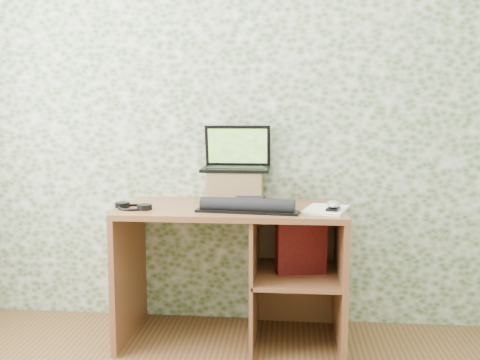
# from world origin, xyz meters

# --- Properties ---
(wall_back) EXTENTS (3.50, 0.00, 3.50)m
(wall_back) POSITION_xyz_m (0.00, 1.75, 1.30)
(wall_back) COLOR silver
(wall_back) RESTS_ON ground
(desk) EXTENTS (1.20, 0.60, 0.75)m
(desk) POSITION_xyz_m (0.08, 1.47, 0.48)
(desk) COLOR brown
(desk) RESTS_ON floor
(riser) EXTENTS (0.30, 0.25, 0.18)m
(riser) POSITION_xyz_m (0.00, 1.58, 0.84)
(riser) COLOR olive
(riser) RESTS_ON desk
(laptop) EXTENTS (0.38, 0.27, 0.25)m
(laptop) POSITION_xyz_m (0.00, 1.63, 0.99)
(laptop) COLOR black
(laptop) RESTS_ON riser
(keyboard) EXTENTS (0.54, 0.32, 0.07)m
(keyboard) POSITION_xyz_m (0.09, 1.35, 0.78)
(keyboard) COLOR black
(keyboard) RESTS_ON desk
(headphones) EXTENTS (0.22, 0.21, 0.03)m
(headphones) POSITION_xyz_m (-0.52, 1.33, 0.76)
(headphones) COLOR black
(headphones) RESTS_ON desk
(notepad) EXTENTS (0.27, 0.33, 0.01)m
(notepad) POSITION_xyz_m (0.50, 1.36, 0.76)
(notepad) COLOR white
(notepad) RESTS_ON desk
(mouse) EXTENTS (0.09, 0.12, 0.04)m
(mouse) POSITION_xyz_m (0.53, 1.32, 0.78)
(mouse) COLOR silver
(mouse) RESTS_ON notepad
(pen) EXTENTS (0.01, 0.13, 0.01)m
(pen) POSITION_xyz_m (0.54, 1.44, 0.77)
(pen) COLOR black
(pen) RESTS_ON notepad
(red_box) EXTENTS (0.28, 0.14, 0.32)m
(red_box) POSITION_xyz_m (0.37, 1.44, 0.55)
(red_box) COLOR maroon
(red_box) RESTS_ON desk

